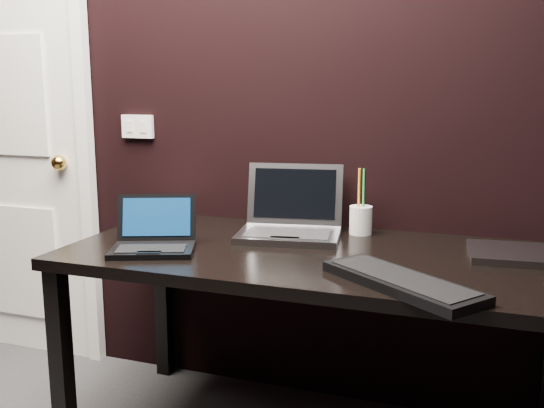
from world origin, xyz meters
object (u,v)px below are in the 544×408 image
(closed_laptop, at_px, (526,255))
(pen_cup, at_px, (361,219))
(door, at_px, (4,139))
(netbook, at_px, (154,240))
(desk_phone, at_px, (161,212))
(silver_laptop, at_px, (290,223))
(ext_keyboard, at_px, (401,282))
(mobile_phone, at_px, (141,222))
(desk, at_px, (315,273))

(closed_laptop, bearing_deg, pen_cup, 165.13)
(door, height_order, pen_cup, door)
(netbook, xyz_separation_m, desk_phone, (-0.20, 0.41, 0.01))
(door, distance_m, closed_laptop, 2.35)
(desk_phone, relative_size, pen_cup, 0.94)
(silver_laptop, xyz_separation_m, ext_keyboard, (0.47, -0.46, -0.03))
(ext_keyboard, bearing_deg, door, 161.49)
(closed_laptop, bearing_deg, netbook, -165.25)
(door, bearing_deg, closed_laptop, -5.73)
(netbook, bearing_deg, desk_phone, 116.58)
(closed_laptop, height_order, mobile_phone, mobile_phone)
(desk_phone, bearing_deg, mobile_phone, -83.89)
(desk_phone, bearing_deg, desk, -17.94)
(ext_keyboard, xyz_separation_m, pen_cup, (-0.23, 0.58, 0.04))
(closed_laptop, bearing_deg, desk, -168.01)
(ext_keyboard, bearing_deg, pen_cup, 111.72)
(desk, bearing_deg, closed_laptop, 11.99)
(desk, xyz_separation_m, ext_keyboard, (0.33, -0.29, 0.09))
(silver_laptop, relative_size, desk_phone, 1.79)
(pen_cup, bearing_deg, netbook, -143.02)
(desk, bearing_deg, desk_phone, 162.06)
(silver_laptop, bearing_deg, desk, -49.98)
(ext_keyboard, bearing_deg, silver_laptop, 135.76)
(door, xyz_separation_m, ext_keyboard, (1.98, -0.66, -0.29))
(door, xyz_separation_m, closed_laptop, (2.32, -0.23, -0.29))
(silver_laptop, height_order, pen_cup, silver_laptop)
(ext_keyboard, height_order, closed_laptop, ext_keyboard)
(closed_laptop, bearing_deg, desk_phone, 176.15)
(silver_laptop, xyz_separation_m, pen_cup, (0.24, 0.12, 0.01))
(desk_phone, bearing_deg, silver_laptop, -6.02)
(closed_laptop, distance_m, mobile_phone, 1.38)
(door, height_order, desk, door)
(desk, bearing_deg, pen_cup, 72.14)
(door, relative_size, mobile_phone, 20.61)
(closed_laptop, height_order, pen_cup, pen_cup)
(silver_laptop, distance_m, desk_phone, 0.59)
(pen_cup, bearing_deg, silver_laptop, -153.63)
(ext_keyboard, height_order, desk_phone, desk_phone)
(desk, distance_m, closed_laptop, 0.69)
(silver_laptop, xyz_separation_m, desk_phone, (-0.58, 0.06, -0.01))
(door, distance_m, pen_cup, 1.76)
(silver_laptop, distance_m, pen_cup, 0.27)
(silver_laptop, distance_m, mobile_phone, 0.58)
(closed_laptop, relative_size, mobile_phone, 3.65)
(ext_keyboard, height_order, pen_cup, pen_cup)
(netbook, bearing_deg, pen_cup, 36.98)
(silver_laptop, relative_size, closed_laptop, 1.11)
(netbook, height_order, ext_keyboard, netbook)
(desk_phone, distance_m, mobile_phone, 0.19)
(door, relative_size, closed_laptop, 5.65)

